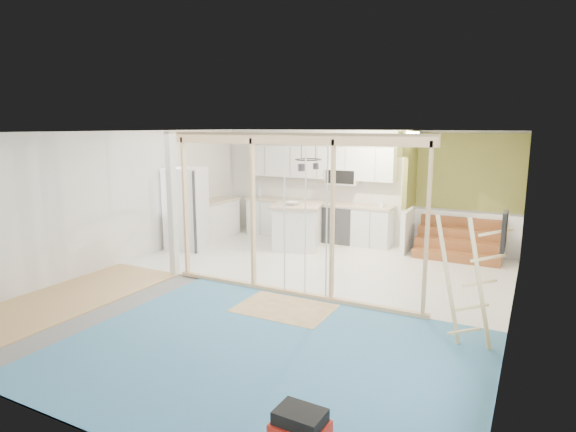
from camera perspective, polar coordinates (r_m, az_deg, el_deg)
The scene contains 16 objects.
room at distance 7.67m, azimuth -1.64°, elevation 0.17°, with size 7.01×8.01×2.61m.
floor_overlays at distance 8.02m, azimuth -0.91°, elevation -8.89°, with size 7.00×8.00×0.03m.
stud_frame at distance 7.76m, azimuth -3.40°, elevation 2.56°, with size 4.66×0.14×2.60m.
base_cabinets at distance 11.48m, azimuth -0.45°, elevation -0.54°, with size 4.45×2.24×0.93m.
upper_cabinets at distance 11.37m, azimuth 4.06°, elevation 6.21°, with size 3.60×0.41×0.85m.
green_partition at distance 10.52m, azimuth 18.20°, elevation 0.53°, with size 2.25×1.51×2.60m.
pot_rack at distance 9.39m, azimuth 2.36°, elevation 6.38°, with size 0.52×0.52×0.72m.
sheathing_panel at distance 4.80m, azimuth 24.08°, elevation -7.20°, with size 0.02×4.00×2.60m, color #A07A57.
electrical_panel at distance 5.30m, azimuth 24.26°, elevation -1.67°, with size 0.04×0.30×0.40m, color #3A3A40.
ceiling_light at distance 9.85m, azimuth 14.35°, elevation 9.42°, with size 0.32×0.32×0.08m, color #FFEABF.
fridge at distance 10.77m, azimuth -11.93°, elevation 0.83°, with size 0.97×0.94×1.80m.
island at distance 10.60m, azimuth 1.04°, elevation -1.30°, with size 1.28×1.28×1.01m.
bowl at distance 10.42m, azimuth 0.58°, elevation 1.51°, with size 0.29×0.29×0.07m, color silver.
soap_bottle_a at distance 12.11m, azimuth -3.42°, elevation 3.03°, with size 0.13×0.13×0.33m, color silver.
soap_bottle_b at distance 10.74m, azimuth 11.08°, elevation 1.47°, with size 0.08×0.08×0.18m, color white.
ladder at distance 6.20m, azimuth 20.54°, elevation -7.42°, with size 0.87×0.19×1.65m.
Camera 1 is at (3.68, -6.59, 2.69)m, focal length 30.00 mm.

